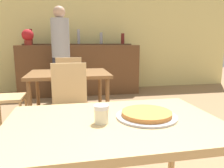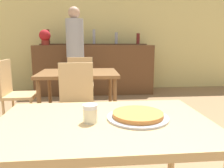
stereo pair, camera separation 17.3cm
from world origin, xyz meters
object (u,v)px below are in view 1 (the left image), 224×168
(pizza_tray, at_px, (147,115))
(person_standing, at_px, (61,51))
(chair_far_side_front, at_px, (70,100))
(chair_far_side_left, at_px, (1,92))
(potted_plant, at_px, (28,36))
(cheese_shaker, at_px, (101,114))
(chair_far_side_back, at_px, (69,82))

(pizza_tray, bearing_deg, person_standing, 100.15)
(chair_far_side_front, distance_m, chair_far_side_left, 1.01)
(person_standing, bearing_deg, potted_plant, 141.74)
(pizza_tray, relative_size, person_standing, 0.19)
(person_standing, bearing_deg, pizza_tray, -79.85)
(chair_far_side_front, distance_m, potted_plant, 2.78)
(pizza_tray, bearing_deg, chair_far_side_left, 126.31)
(chair_far_side_front, bearing_deg, cheese_shaker, -82.22)
(potted_plant, bearing_deg, person_standing, -38.26)
(chair_far_side_left, relative_size, pizza_tray, 2.65)
(chair_far_side_left, distance_m, person_standing, 1.68)
(person_standing, distance_m, potted_plant, 0.90)
(chair_far_side_front, height_order, chair_far_side_left, same)
(chair_far_side_left, distance_m, pizza_tray, 2.16)
(pizza_tray, height_order, potted_plant, potted_plant)
(cheese_shaker, bearing_deg, chair_far_side_left, 119.63)
(chair_far_side_back, bearing_deg, chair_far_side_front, 90.00)
(chair_far_side_front, height_order, person_standing, person_standing)
(chair_far_side_back, bearing_deg, pizza_tray, 100.68)
(cheese_shaker, bearing_deg, pizza_tray, 7.90)
(pizza_tray, xyz_separation_m, potted_plant, (-1.24, 3.72, 0.54))
(pizza_tray, bearing_deg, chair_far_side_front, 110.22)
(chair_far_side_left, xyz_separation_m, person_standing, (0.70, 1.46, 0.45))
(cheese_shaker, bearing_deg, chair_far_side_front, 97.78)
(cheese_shaker, relative_size, potted_plant, 0.30)
(chair_far_side_front, height_order, pizza_tray, chair_far_side_front)
(chair_far_side_back, distance_m, chair_far_side_left, 1.01)
(chair_far_side_front, bearing_deg, pizza_tray, -69.78)
(cheese_shaker, height_order, person_standing, person_standing)
(chair_far_side_left, xyz_separation_m, pizza_tray, (1.27, -1.73, 0.20))
(person_standing, bearing_deg, cheese_shaker, -84.61)
(chair_far_side_back, relative_size, person_standing, 0.51)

